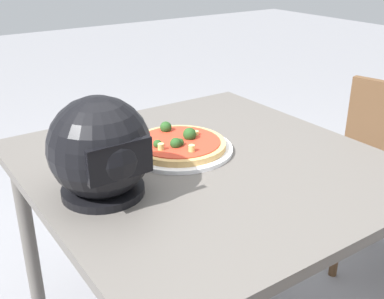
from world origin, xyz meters
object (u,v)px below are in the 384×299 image
object	(u,v)px
dining_table	(206,188)
pizza	(178,143)
motorcycle_helmet	(100,150)
drinking_glass	(112,118)

from	to	relation	value
dining_table	pizza	bearing A→B (deg)	-75.59
motorcycle_helmet	dining_table	bearing A→B (deg)	-177.64
pizza	motorcycle_helmet	size ratio (longest dim) A/B	1.13
dining_table	pizza	size ratio (longest dim) A/B	3.55
pizza	drinking_glass	world-z (taller)	drinking_glass
drinking_glass	dining_table	bearing A→B (deg)	108.65
dining_table	pizza	distance (m)	0.16
dining_table	motorcycle_helmet	xyz separation A→B (m)	(0.33, 0.01, 0.21)
pizza	drinking_glass	bearing A→B (deg)	-69.66
pizza	drinking_glass	xyz separation A→B (m)	(0.09, -0.26, 0.03)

